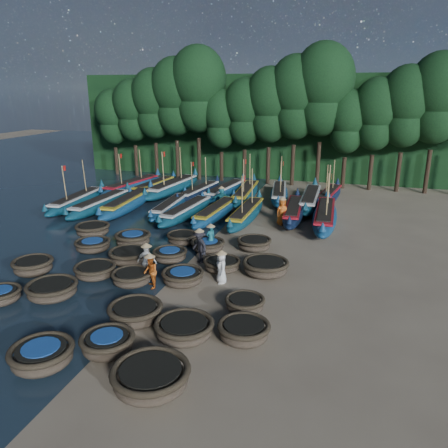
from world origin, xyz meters
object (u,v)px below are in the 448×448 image
(long_boat_17, at_px, (328,196))
(fisherman_2, at_px, (150,271))
(coracle_15, at_px, (93,245))
(long_boat_12, at_px, (199,192))
(fisherman_1, at_px, (211,236))
(coracle_11, at_px, (95,271))
(coracle_16, at_px, (129,256))
(coracle_22, at_px, (182,238))
(coracle_6, at_px, (52,290))
(long_boat_5, at_px, (216,212))
(coracle_19, at_px, (266,267))
(long_boat_2, at_px, (128,203))
(coracle_23, at_px, (208,245))
(long_boat_0, at_px, (77,201))
(long_boat_15, at_px, (279,194))
(coracle_7, at_px, (135,313))
(long_boat_10, at_px, (154,186))
(long_boat_14, at_px, (246,194))
(long_boat_6, at_px, (246,214))
(coracle_8, at_px, (184,329))
(coracle_10, at_px, (33,266))
(fisherman_4, at_px, (147,261))
(coracle_20, at_px, (93,230))
(fisherman_5, at_px, (222,197))
(fisherman_3, at_px, (200,246))
(long_boat_7, at_px, (294,211))
(long_boat_11, at_px, (173,187))
(long_boat_9, at_px, (132,186))
(long_boat_3, at_px, (170,207))
(coracle_18, at_px, (222,264))
(coracle_21, at_px, (133,239))
(long_boat_4, at_px, (187,211))
(coracle_17, at_px, (170,255))
(long_boat_13, at_px, (225,191))
(coracle_14, at_px, (245,304))
(coracle_13, at_px, (183,277))
(fisherman_0, at_px, (221,266))
(coracle_24, at_px, (254,243))
(coracle_2, at_px, (42,356))
(fisherman_6, at_px, (282,211))
(long_boat_8, at_px, (325,216))
(long_boat_1, at_px, (101,204))
(coracle_5, at_px, (1,295))

(long_boat_17, bearing_deg, fisherman_2, -102.25)
(coracle_15, relative_size, long_boat_12, 0.31)
(long_boat_12, relative_size, fisherman_1, 4.41)
(coracle_11, bearing_deg, fisherman_1, 50.46)
(coracle_16, relative_size, coracle_22, 1.31)
(coracle_6, height_order, long_boat_5, long_boat_5)
(coracle_19, height_order, long_boat_2, long_boat_2)
(coracle_23, xyz_separation_m, long_boat_2, (-8.34, 6.25, 0.23))
(long_boat_0, distance_m, fisherman_2, 15.87)
(long_boat_15, xyz_separation_m, fisherman_1, (-1.64, -12.58, 0.33))
(long_boat_17, height_order, fisherman_2, long_boat_17)
(coracle_16, relative_size, coracle_19, 0.88)
(coracle_19, distance_m, long_boat_17, 15.30)
(coracle_7, height_order, long_boat_10, long_boat_10)
(long_boat_0, distance_m, long_boat_14, 13.09)
(fisherman_2, bearing_deg, long_boat_6, 138.43)
(coracle_8, relative_size, coracle_10, 1.24)
(coracle_16, xyz_separation_m, fisherman_4, (1.73, -1.40, 0.48))
(coracle_20, distance_m, fisherman_5, 10.24)
(long_boat_0, distance_m, fisherman_3, 14.64)
(long_boat_7, height_order, long_boat_15, long_boat_15)
(fisherman_1, bearing_deg, long_boat_11, -106.78)
(coracle_10, distance_m, long_boat_6, 13.98)
(long_boat_9, bearing_deg, long_boat_3, -32.66)
(coracle_18, relative_size, coracle_21, 1.10)
(coracle_15, relative_size, long_boat_4, 0.30)
(long_boat_17, bearing_deg, long_boat_0, -150.67)
(long_boat_15, bearing_deg, long_boat_4, -135.92)
(coracle_8, xyz_separation_m, coracle_15, (-8.18, 6.78, -0.03))
(long_boat_12, bearing_deg, coracle_21, -81.16)
(long_boat_3, bearing_deg, coracle_19, -47.61)
(coracle_7, height_order, coracle_17, coracle_7)
(long_boat_4, height_order, long_boat_13, long_boat_13)
(coracle_10, bearing_deg, coracle_14, -3.16)
(coracle_15, distance_m, long_boat_4, 8.03)
(coracle_13, relative_size, coracle_19, 0.82)
(long_boat_5, distance_m, fisherman_5, 2.91)
(fisherman_0, bearing_deg, long_boat_7, 141.01)
(coracle_8, height_order, coracle_16, coracle_16)
(coracle_24, height_order, long_boat_10, long_boat_10)
(coracle_2, xyz_separation_m, coracle_10, (-5.40, 6.12, 0.00))
(long_boat_10, distance_m, fisherman_5, 8.09)
(fisherman_6, bearing_deg, coracle_10, -176.53)
(coracle_2, xyz_separation_m, fisherman_6, (4.85, 17.74, 0.50))
(coracle_14, bearing_deg, long_boat_12, 115.40)
(long_boat_17, bearing_deg, long_boat_8, -80.28)
(long_boat_13, xyz_separation_m, fisherman_2, (1.71, -17.45, 0.30))
(fisherman_0, bearing_deg, coracle_17, -146.63)
(long_boat_14, bearing_deg, long_boat_1, -150.22)
(coracle_5, relative_size, long_boat_6, 0.21)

